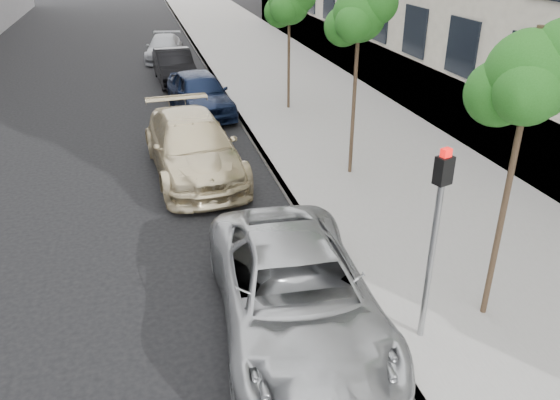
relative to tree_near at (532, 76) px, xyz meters
name	(u,v)px	position (x,y,z in m)	size (l,w,h in m)	color
sidewalk	(262,58)	(1.07, 22.50, -4.23)	(6.40, 72.00, 0.14)	gray
curb	(204,61)	(-2.05, 22.50, -4.23)	(0.15, 72.00, 0.14)	#9E9B93
tree_near	(532,76)	(0.00, 0.00, 0.00)	(1.68, 1.48, 5.00)	#38281C
tree_mid	(360,15)	(0.00, 6.50, 0.02)	(1.68, 1.48, 5.02)	#38281C
tree_far	(290,4)	(0.00, 13.00, -0.39)	(1.78, 1.58, 4.65)	#38281C
signal_pole	(436,226)	(-1.39, -0.28, -2.11)	(0.28, 0.24, 3.29)	#939699
minivan	(295,293)	(-3.33, 0.54, -3.54)	(2.53, 5.48, 1.52)	#9C9FA1
suv	(193,146)	(-4.21, 7.79, -3.49)	(2.27, 5.59, 1.62)	beige
sedan_blue	(200,93)	(-3.33, 13.49, -3.52)	(1.85, 4.61, 1.57)	#0F1933
sedan_black	(174,66)	(-3.86, 18.60, -3.57)	(1.54, 4.41, 1.45)	black
sedan_rear	(164,48)	(-3.97, 23.78, -3.67)	(1.75, 4.31, 1.25)	#989A9F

